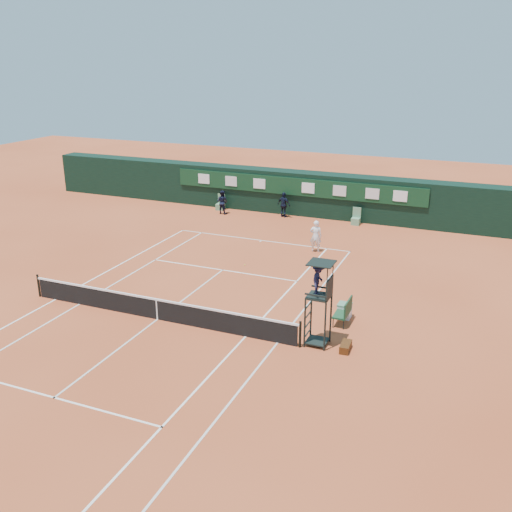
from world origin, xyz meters
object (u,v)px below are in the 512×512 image
Objects in this scene: umpire_chair at (319,286)px; cooler at (344,310)px; player_bench at (345,311)px; tennis_net at (157,309)px; player at (316,236)px.

cooler is at bearing 81.95° from umpire_chair.
tennis_net is at bearing -160.28° from player_bench.
umpire_chair reaches higher than tennis_net.
umpire_chair reaches higher than player_bench.
tennis_net reaches higher than cooler.
player is (3.62, 11.17, 0.41)m from tennis_net.
umpire_chair is 1.85× the size of player.
player_bench is at bearing 106.12° from player.
player is at bearing 115.10° from cooler.
player is at bearing 72.05° from tennis_net.
umpire_chair is at bearing -103.62° from player_bench.
player_bench is 0.65m from cooler.
player is (-3.32, 10.69, -1.54)m from umpire_chair.
player_bench is (7.47, 2.68, 0.09)m from tennis_net.
cooler is 8.76m from player.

